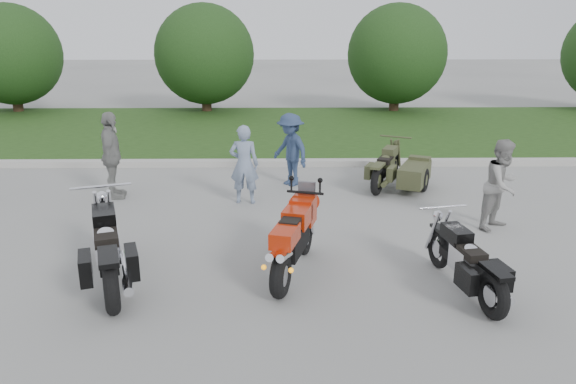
{
  "coord_description": "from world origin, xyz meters",
  "views": [
    {
      "loc": [
        -0.26,
        -7.44,
        3.59
      ],
      "look_at": [
        -0.14,
        1.34,
        0.8
      ],
      "focal_mm": 35.0,
      "sensor_mm": 36.0,
      "label": 1
    }
  ],
  "objects_px": {
    "cruiser_right": "(468,265)",
    "person_back": "(112,156)",
    "cruiser_left": "(108,252)",
    "person_denim": "(290,150)",
    "cruiser_sidecar": "(402,172)",
    "person_stripe": "(244,164)",
    "sportbike_red": "(293,238)",
    "person_grey": "(502,185)"
  },
  "relations": [
    {
      "from": "cruiser_sidecar",
      "to": "person_denim",
      "type": "relative_size",
      "value": 1.23
    },
    {
      "from": "person_stripe",
      "to": "person_denim",
      "type": "xyz_separation_m",
      "value": [
        0.93,
        1.2,
        0.01
      ]
    },
    {
      "from": "cruiser_sidecar",
      "to": "person_grey",
      "type": "height_order",
      "value": "person_grey"
    },
    {
      "from": "cruiser_sidecar",
      "to": "person_stripe",
      "type": "bearing_deg",
      "value": -140.65
    },
    {
      "from": "person_denim",
      "to": "sportbike_red",
      "type": "bearing_deg",
      "value": -38.81
    },
    {
      "from": "sportbike_red",
      "to": "person_back",
      "type": "height_order",
      "value": "person_back"
    },
    {
      "from": "person_grey",
      "to": "person_back",
      "type": "distance_m",
      "value": 7.42
    },
    {
      "from": "cruiser_right",
      "to": "person_stripe",
      "type": "xyz_separation_m",
      "value": [
        -3.19,
        3.86,
        0.37
      ]
    },
    {
      "from": "cruiser_sidecar",
      "to": "person_stripe",
      "type": "distance_m",
      "value": 3.45
    },
    {
      "from": "cruiser_left",
      "to": "person_denim",
      "type": "relative_size",
      "value": 1.55
    },
    {
      "from": "sportbike_red",
      "to": "person_grey",
      "type": "bearing_deg",
      "value": 42.14
    },
    {
      "from": "cruiser_right",
      "to": "cruiser_sidecar",
      "type": "xyz_separation_m",
      "value": [
        0.12,
        4.73,
        -0.04
      ]
    },
    {
      "from": "person_grey",
      "to": "person_back",
      "type": "xyz_separation_m",
      "value": [
        -7.2,
        1.81,
        0.09
      ]
    },
    {
      "from": "cruiser_right",
      "to": "sportbike_red",
      "type": "bearing_deg",
      "value": 155.41
    },
    {
      "from": "cruiser_right",
      "to": "person_denim",
      "type": "relative_size",
      "value": 1.32
    },
    {
      "from": "sportbike_red",
      "to": "person_denim",
      "type": "xyz_separation_m",
      "value": [
        0.04,
        4.48,
        0.21
      ]
    },
    {
      "from": "sportbike_red",
      "to": "cruiser_sidecar",
      "type": "distance_m",
      "value": 4.81
    },
    {
      "from": "cruiser_right",
      "to": "person_denim",
      "type": "distance_m",
      "value": 5.56
    },
    {
      "from": "person_denim",
      "to": "person_back",
      "type": "xyz_separation_m",
      "value": [
        -3.6,
        -0.85,
        0.09
      ]
    },
    {
      "from": "sportbike_red",
      "to": "person_stripe",
      "type": "xyz_separation_m",
      "value": [
        -0.89,
        3.28,
        0.21
      ]
    },
    {
      "from": "cruiser_left",
      "to": "person_back",
      "type": "relative_size",
      "value": 1.39
    },
    {
      "from": "cruiser_sidecar",
      "to": "person_denim",
      "type": "height_order",
      "value": "person_denim"
    },
    {
      "from": "cruiser_right",
      "to": "person_grey",
      "type": "height_order",
      "value": "person_grey"
    },
    {
      "from": "cruiser_right",
      "to": "person_back",
      "type": "xyz_separation_m",
      "value": [
        -5.87,
        4.21,
        0.47
      ]
    },
    {
      "from": "cruiser_right",
      "to": "person_grey",
      "type": "relative_size",
      "value": 1.32
    },
    {
      "from": "person_denim",
      "to": "person_back",
      "type": "height_order",
      "value": "person_back"
    },
    {
      "from": "person_stripe",
      "to": "sportbike_red",
      "type": "bearing_deg",
      "value": 108.64
    },
    {
      "from": "cruiser_right",
      "to": "person_stripe",
      "type": "height_order",
      "value": "person_stripe"
    },
    {
      "from": "person_stripe",
      "to": "person_back",
      "type": "distance_m",
      "value": 2.7
    },
    {
      "from": "cruiser_sidecar",
      "to": "person_denim",
      "type": "xyz_separation_m",
      "value": [
        -2.38,
        0.33,
        0.41
      ]
    },
    {
      "from": "cruiser_left",
      "to": "person_denim",
      "type": "height_order",
      "value": "person_denim"
    },
    {
      "from": "cruiser_right",
      "to": "person_back",
      "type": "height_order",
      "value": "person_back"
    },
    {
      "from": "sportbike_red",
      "to": "person_grey",
      "type": "relative_size",
      "value": 1.29
    },
    {
      "from": "person_denim",
      "to": "person_back",
      "type": "distance_m",
      "value": 3.7
    },
    {
      "from": "person_grey",
      "to": "person_denim",
      "type": "distance_m",
      "value": 4.47
    },
    {
      "from": "person_grey",
      "to": "sportbike_red",
      "type": "bearing_deg",
      "value": 166.24
    },
    {
      "from": "cruiser_sidecar",
      "to": "person_back",
      "type": "distance_m",
      "value": 6.03
    },
    {
      "from": "cruiser_left",
      "to": "cruiser_right",
      "type": "bearing_deg",
      "value": -21.97
    },
    {
      "from": "cruiser_left",
      "to": "cruiser_sidecar",
      "type": "distance_m",
      "value": 6.65
    },
    {
      "from": "person_grey",
      "to": "cruiser_sidecar",
      "type": "bearing_deg",
      "value": 77.06
    },
    {
      "from": "cruiser_right",
      "to": "cruiser_sidecar",
      "type": "distance_m",
      "value": 4.73
    },
    {
      "from": "person_stripe",
      "to": "person_grey",
      "type": "distance_m",
      "value": 4.75
    }
  ]
}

